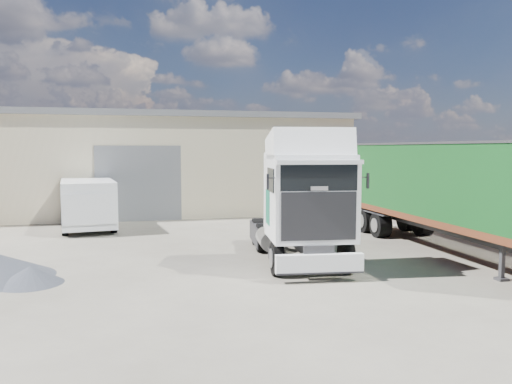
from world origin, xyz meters
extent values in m
plane|color=#292722|center=(0.00, 0.00, 0.00)|extent=(120.00, 120.00, 0.00)
cube|color=beige|center=(-6.00, 16.00, 2.50)|extent=(30.00, 12.00, 5.00)
cube|color=#5D5F62|center=(-6.00, 16.00, 5.15)|extent=(30.60, 12.60, 0.30)
cube|color=#5D5F62|center=(-2.00, 9.98, 1.80)|extent=(4.00, 0.08, 3.60)
cube|color=#5D5F62|center=(-6.00, 16.00, 5.35)|extent=(30.60, 0.40, 0.15)
cube|color=#953D26|center=(11.50, 6.00, 1.25)|extent=(0.35, 26.00, 2.50)
cylinder|color=black|center=(2.55, -1.53, 0.48)|extent=(2.32, 1.21, 0.96)
cylinder|color=black|center=(2.92, 1.61, 0.48)|extent=(2.36, 1.21, 0.96)
cylinder|color=black|center=(3.06, 2.87, 0.48)|extent=(2.36, 1.21, 0.96)
cube|color=#2D2D30|center=(2.80, 0.63, 0.81)|extent=(1.49, 6.02, 0.27)
cube|color=silver|center=(2.46, -2.38, 0.50)|extent=(2.32, 0.49, 0.50)
cube|color=silver|center=(2.59, -1.21, 2.06)|extent=(2.48, 2.32, 2.21)
cube|color=black|center=(2.47, -2.25, 1.72)|extent=(1.98, 0.28, 1.27)
cube|color=black|center=(2.47, -2.23, 2.71)|extent=(2.03, 0.28, 0.68)
cube|color=silver|center=(2.61, -1.03, 3.48)|extent=(2.43, 2.00, 1.11)
cube|color=#0C563D|center=(1.50, -0.73, 1.81)|extent=(0.09, 0.67, 0.99)
cube|color=#0C563D|center=(3.76, -0.99, 1.81)|extent=(0.09, 0.67, 0.99)
cylinder|color=#2D2D30|center=(2.94, 1.79, 1.00)|extent=(1.10, 1.10, 0.11)
cube|color=#2D2D30|center=(7.19, -3.31, 0.50)|extent=(0.28, 0.28, 1.01)
cylinder|color=black|center=(8.06, 3.88, 0.49)|extent=(2.34, 0.99, 0.97)
cube|color=#2D2D30|center=(8.04, 0.16, 0.82)|extent=(0.81, 11.00, 0.32)
cube|color=#512812|center=(8.04, 0.16, 1.13)|extent=(2.36, 11.01, 0.22)
cube|color=black|center=(8.04, 0.16, 2.43)|extent=(2.36, 11.01, 2.38)
cube|color=#2D2D30|center=(8.04, 0.16, 3.64)|extent=(2.42, 11.07, 0.07)
cylinder|color=black|center=(-3.99, 6.72, 0.37)|extent=(2.20, 0.99, 0.73)
cylinder|color=black|center=(-4.43, 10.24, 0.37)|extent=(2.20, 0.99, 0.73)
cube|color=silver|center=(-4.21, 8.48, 1.16)|extent=(2.73, 5.32, 1.89)
cube|color=silver|center=(-3.94, 6.39, 1.11)|extent=(2.16, 1.25, 1.22)
cube|color=black|center=(-3.97, 6.61, 1.72)|extent=(1.94, 0.33, 0.67)
cone|color=black|center=(-4.81, -0.76, 0.23)|extent=(1.76, 1.76, 0.46)
camera|label=1|loc=(-2.11, -14.31, 3.47)|focal=35.00mm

